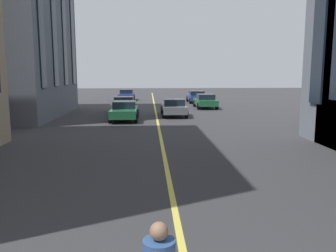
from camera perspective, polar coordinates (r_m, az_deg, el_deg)
lane_centre_line at (r=20.64m, az=-1.47°, el=-0.62°), size 80.00×0.16×0.01m
car_blue_far at (r=43.86m, az=-6.88°, el=5.16°), size 4.40×1.95×1.37m
car_white_near at (r=30.00m, az=-7.29°, el=3.56°), size 4.40×1.95×1.37m
car_grey_parked_a at (r=27.34m, az=0.95°, el=3.14°), size 4.40×1.95×1.37m
car_green_oncoming at (r=33.85m, az=6.17°, el=4.16°), size 4.40×1.95×1.37m
car_green_trailing at (r=25.00m, az=-7.21°, el=2.56°), size 4.40×1.95×1.37m
car_blue_parked_b at (r=40.06m, az=4.71°, el=4.87°), size 4.40×1.95×1.37m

